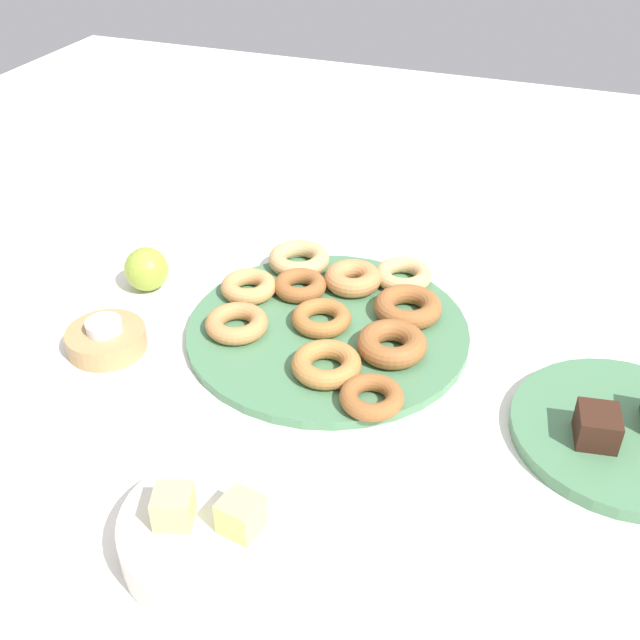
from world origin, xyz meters
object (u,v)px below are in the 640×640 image
(apple, at_px, (146,269))
(cake_plate, at_px, (623,433))
(donut_plate, at_px, (328,330))
(donut_9, at_px, (300,285))
(donut_8, at_px, (237,323))
(melon_chunk_right, at_px, (174,506))
(donut_2, at_px, (249,287))
(tealight, at_px, (104,326))
(donut_4, at_px, (356,279))
(donut_7, at_px, (403,275))
(donut_0, at_px, (408,307))
(donut_5, at_px, (326,364))
(melon_chunk_left, at_px, (241,514))
(candle_holder, at_px, (107,340))
(fruit_bowl, at_px, (214,533))
(brownie_far, at_px, (597,426))
(donut_1, at_px, (392,344))
(donut_6, at_px, (322,318))
(donut_10, at_px, (372,397))
(donut_3, at_px, (299,259))

(apple, bearing_deg, cake_plate, 172.55)
(donut_plate, xyz_separation_m, donut_9, (0.07, -0.07, 0.02))
(donut_8, height_order, melon_chunk_right, melon_chunk_right)
(donut_2, xyz_separation_m, tealight, (0.13, 0.17, 0.01))
(donut_4, relative_size, donut_7, 0.99)
(donut_0, distance_m, melon_chunk_right, 0.47)
(donut_5, height_order, melon_chunk_left, melon_chunk_left)
(candle_holder, relative_size, fruit_bowl, 0.58)
(donut_9, bearing_deg, donut_2, 23.57)
(brownie_far, bearing_deg, donut_plate, -16.32)
(donut_5, relative_size, melon_chunk_right, 2.45)
(donut_1, height_order, candle_holder, donut_1)
(melon_chunk_left, distance_m, apple, 0.52)
(brownie_far, distance_m, fruit_bowl, 0.43)
(donut_8, relative_size, donut_9, 1.10)
(cake_plate, distance_m, fruit_bowl, 0.48)
(donut_0, height_order, candle_holder, donut_0)
(donut_6, xyz_separation_m, donut_8, (0.10, 0.05, 0.00))
(donut_9, bearing_deg, donut_8, 69.57)
(donut_1, bearing_deg, donut_plate, -15.64)
(donut_9, distance_m, donut_10, 0.26)
(donut_9, xyz_separation_m, brownie_far, (-0.42, 0.17, 0.01))
(donut_7, relative_size, cake_plate, 0.33)
(donut_9, height_order, cake_plate, donut_9)
(donut_5, xyz_separation_m, brownie_far, (-0.32, 0.01, 0.01))
(donut_6, height_order, brownie_far, brownie_far)
(donut_10, bearing_deg, melon_chunk_left, 77.70)
(brownie_far, xyz_separation_m, melon_chunk_left, (0.31, 0.27, 0.03))
(donut_1, distance_m, cake_plate, 0.29)
(fruit_bowl, distance_m, melon_chunk_left, 0.05)
(donut_8, bearing_deg, donut_4, -125.96)
(donut_7, distance_m, apple, 0.38)
(donut_2, xyz_separation_m, donut_9, (-0.07, -0.03, -0.00))
(donut_2, bearing_deg, melon_chunk_left, 114.29)
(donut_7, relative_size, donut_10, 1.09)
(melon_chunk_left, bearing_deg, donut_plate, -82.32)
(donut_2, height_order, fruit_bowl, fruit_bowl)
(melon_chunk_left, bearing_deg, donut_10, -102.30)
(donut_plate, distance_m, donut_1, 0.10)
(fruit_bowl, bearing_deg, brownie_far, -141.28)
(candle_holder, distance_m, melon_chunk_right, 0.36)
(melon_chunk_right, bearing_deg, donut_8, -73.71)
(donut_plate, relative_size, brownie_far, 7.78)
(donut_6, bearing_deg, donut_9, -48.51)
(brownie_far, distance_m, melon_chunk_left, 0.41)
(donut_6, height_order, melon_chunk_left, melon_chunk_left)
(brownie_far, bearing_deg, melon_chunk_left, 41.51)
(donut_10, bearing_deg, donut_plate, -51.91)
(donut_plate, bearing_deg, donut_0, -146.09)
(donut_3, bearing_deg, fruit_bowl, 102.67)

